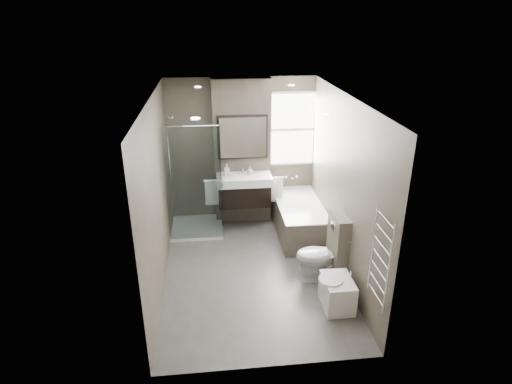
{
  "coord_description": "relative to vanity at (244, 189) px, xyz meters",
  "views": [
    {
      "loc": [
        -0.56,
        -5.45,
        3.63
      ],
      "look_at": [
        0.07,
        0.15,
        1.23
      ],
      "focal_mm": 30.0,
      "sensor_mm": 36.0,
      "label": 1
    }
  ],
  "objects": [
    {
      "name": "window",
      "position": [
        0.9,
        0.45,
        0.93
      ],
      "size": [
        0.98,
        0.06,
        1.33
      ],
      "color": "white",
      "rests_on": "room"
    },
    {
      "name": "soap_bottle_a",
      "position": [
        -0.29,
        0.04,
        0.36
      ],
      "size": [
        0.09,
        0.09,
        0.19
      ],
      "primitive_type": "imported",
      "color": "white",
      "rests_on": "vanity"
    },
    {
      "name": "towel_right",
      "position": [
        0.56,
        -0.02,
        -0.02
      ],
      "size": [
        0.24,
        0.06,
        0.44
      ],
      "primitive_type": "cube",
      "color": "white",
      "rests_on": "vanity_pier"
    },
    {
      "name": "cistern_box",
      "position": [
        1.21,
        -1.68,
        -0.24
      ],
      "size": [
        0.19,
        0.55,
        1.0
      ],
      "color": "#534C42",
      "rests_on": "ground"
    },
    {
      "name": "mirror_cabinet",
      "position": [
        0.0,
        0.19,
        0.89
      ],
      "size": [
        0.86,
        0.08,
        0.76
      ],
      "color": "black",
      "rests_on": "vanity_pier"
    },
    {
      "name": "toilet",
      "position": [
        0.97,
        -1.73,
        -0.37
      ],
      "size": [
        0.75,
        0.45,
        0.75
      ],
      "primitive_type": "imported",
      "rotation": [
        0.0,
        0.0,
        -1.62
      ],
      "color": "white",
      "rests_on": "ground"
    },
    {
      "name": "soap_bottle_b",
      "position": [
        0.11,
        0.07,
        0.32
      ],
      "size": [
        0.1,
        0.1,
        0.13
      ],
      "primitive_type": "imported",
      "color": "white",
      "rests_on": "vanity"
    },
    {
      "name": "bidet",
      "position": [
        1.01,
        -2.38,
        -0.52
      ],
      "size": [
        0.45,
        0.52,
        0.54
      ],
      "color": "white",
      "rests_on": "ground"
    },
    {
      "name": "towel_radiator",
      "position": [
        1.25,
        -3.03,
        0.38
      ],
      "size": [
        0.03,
        0.49,
        1.1
      ],
      "color": "silver",
      "rests_on": "room"
    },
    {
      "name": "towel_left",
      "position": [
        -0.56,
        -0.02,
        -0.02
      ],
      "size": [
        0.24,
        0.06,
        0.44
      ],
      "primitive_type": "cube",
      "color": "white",
      "rests_on": "vanity_pier"
    },
    {
      "name": "shower_enclosure",
      "position": [
        -0.75,
        -0.08,
        -0.25
      ],
      "size": [
        0.9,
        0.9,
        2.0
      ],
      "color": "white",
      "rests_on": "ground"
    },
    {
      "name": "room",
      "position": [
        0.0,
        -1.43,
        0.56
      ],
      "size": [
        2.7,
        3.9,
        2.7
      ],
      "color": "#504D49",
      "rests_on": "ground"
    },
    {
      "name": "vanity",
      "position": [
        0.0,
        0.0,
        0.0
      ],
      "size": [
        0.95,
        0.47,
        0.66
      ],
      "color": "black",
      "rests_on": "vanity_pier"
    },
    {
      "name": "vanity_pier",
      "position": [
        0.0,
        0.35,
        0.56
      ],
      "size": [
        1.0,
        0.25,
        2.6
      ],
      "primitive_type": "cube",
      "color": "#534C42",
      "rests_on": "ground"
    },
    {
      "name": "bathtub",
      "position": [
        0.92,
        -0.33,
        -0.43
      ],
      "size": [
        0.75,
        1.6,
        0.57
      ],
      "color": "#534C42",
      "rests_on": "ground"
    }
  ]
}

